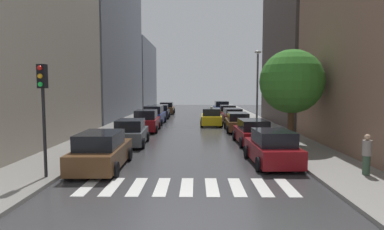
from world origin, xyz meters
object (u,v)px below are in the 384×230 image
(parked_car_left_nearest, at_px, (101,151))
(pedestrian_foreground, at_px, (367,154))
(parked_car_left_second, at_px, (131,133))
(parked_car_left_fifth, at_px, (161,112))
(parked_car_right_sixth, at_px, (221,108))
(taxi_midroad, at_px, (211,117))
(parked_car_right_fourth, at_px, (232,116))
(lamp_post_right, at_px, (257,83))
(parked_car_left_third, at_px, (146,121))
(parked_car_right_second, at_px, (252,132))
(parked_car_left_sixth, at_px, (167,108))
(traffic_light_left_corner, at_px, (43,95))
(parked_car_left_fourth, at_px, (154,116))
(parked_car_right_fifth, at_px, (227,112))
(street_tree_right, at_px, (292,82))
(parked_car_right_nearest, at_px, (272,148))
(parked_car_right_third, at_px, (237,122))

(parked_car_left_nearest, xyz_separation_m, pedestrian_foreground, (10.89, -1.44, 0.21))
(parked_car_left_second, relative_size, parked_car_left_fifth, 0.96)
(parked_car_right_sixth, height_order, taxi_midroad, taxi_midroad)
(parked_car_right_fourth, xyz_separation_m, parked_car_right_sixth, (-0.17, 11.72, 0.10))
(pedestrian_foreground, xyz_separation_m, lamp_post_right, (-1.49, 15.09, 2.97))
(parked_car_left_third, xyz_separation_m, taxi_midroad, (5.57, 4.38, -0.05))
(parked_car_left_fifth, height_order, parked_car_right_second, parked_car_left_fifth)
(parked_car_left_fifth, bearing_deg, parked_car_left_sixth, -3.31)
(traffic_light_left_corner, height_order, lamp_post_right, lamp_post_right)
(parked_car_left_fourth, height_order, parked_car_left_fifth, parked_car_left_fourth)
(parked_car_left_fifth, bearing_deg, lamp_post_right, -139.97)
(parked_car_left_fourth, bearing_deg, parked_car_left_third, -178.67)
(parked_car_right_fifth, height_order, traffic_light_left_corner, traffic_light_left_corner)
(parked_car_left_fifth, bearing_deg, parked_car_left_nearest, 178.07)
(parked_car_left_sixth, distance_m, pedestrian_foreground, 33.73)
(parked_car_left_nearest, xyz_separation_m, parked_car_left_sixth, (0.15, 30.53, -0.02))
(parked_car_left_fifth, relative_size, street_tree_right, 0.75)
(parked_car_left_fourth, bearing_deg, parked_car_right_second, -144.38)
(parked_car_left_fourth, height_order, parked_car_right_nearest, parked_car_left_fourth)
(traffic_light_left_corner, xyz_separation_m, lamp_post_right, (11.00, 15.57, 0.67))
(parked_car_right_fourth, xyz_separation_m, lamp_post_right, (1.60, -4.49, 3.23))
(parked_car_left_fifth, distance_m, parked_car_right_second, 19.31)
(parked_car_right_third, xyz_separation_m, street_tree_right, (2.21, -7.39, 3.21))
(taxi_midroad, bearing_deg, parked_car_left_fifth, 39.38)
(parked_car_left_fourth, height_order, taxi_midroad, parked_car_left_fourth)
(parked_car_left_fourth, bearing_deg, lamp_post_right, -112.03)
(taxi_midroad, bearing_deg, parked_car_left_sixth, 23.48)
(pedestrian_foreground, bearing_deg, parked_car_left_nearest, -156.32)
(parked_car_left_third, relative_size, traffic_light_left_corner, 0.96)
(parked_car_left_fifth, relative_size, pedestrian_foreground, 2.65)
(parked_car_left_third, xyz_separation_m, parked_car_right_third, (7.53, 0.18, -0.09))
(parked_car_right_third, relative_size, street_tree_right, 0.81)
(parked_car_left_third, distance_m, traffic_light_left_corner, 14.65)
(parked_car_right_nearest, xyz_separation_m, lamp_post_right, (1.67, 12.78, 3.19))
(parked_car_right_nearest, distance_m, parked_car_right_fifth, 22.67)
(parked_car_left_fourth, bearing_deg, street_tree_right, -140.75)
(pedestrian_foreground, bearing_deg, parked_car_left_third, 159.15)
(parked_car_right_third, relative_size, lamp_post_right, 0.70)
(parked_car_left_fifth, xyz_separation_m, parked_car_right_fifth, (7.86, -0.57, -0.01))
(parked_car_left_third, bearing_deg, parked_car_left_nearest, 178.27)
(parked_car_right_nearest, xyz_separation_m, parked_car_right_fourth, (0.07, 17.26, -0.03))
(parked_car_left_fifth, bearing_deg, street_tree_right, -154.44)
(parked_car_right_second, xyz_separation_m, parked_car_right_sixth, (-0.14, 23.42, 0.09))
(parked_car_right_fourth, bearing_deg, taxi_midroad, 119.68)
(taxi_midroad, height_order, street_tree_right, street_tree_right)
(parked_car_right_fifth, xyz_separation_m, street_tree_right, (1.98, -18.32, 3.20))
(parked_car_left_nearest, height_order, parked_car_left_third, parked_car_left_third)
(parked_car_left_nearest, height_order, parked_car_left_second, parked_car_left_nearest)
(parked_car_right_second, height_order, parked_car_right_third, parked_car_right_second)
(parked_car_left_sixth, distance_m, parked_car_right_third, 19.42)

